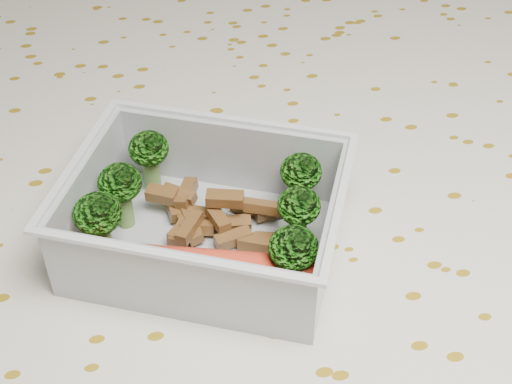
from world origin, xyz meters
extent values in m
cube|color=brown|center=(0.00, 0.00, 0.73)|extent=(1.40, 0.90, 0.04)
cube|color=silver|center=(0.00, 0.00, 0.75)|extent=(1.46, 0.96, 0.01)
cube|color=silver|center=(0.00, 0.48, 0.66)|extent=(1.46, 0.01, 0.18)
cube|color=silver|center=(-0.03, -0.02, 0.76)|extent=(0.19, 0.17, 0.00)
cube|color=silver|center=(-0.01, 0.03, 0.79)|extent=(0.14, 0.07, 0.05)
cube|color=silver|center=(-0.06, -0.07, 0.79)|extent=(0.14, 0.07, 0.05)
cube|color=silver|center=(0.03, -0.05, 0.79)|extent=(0.05, 0.10, 0.05)
cube|color=silver|center=(-0.10, 0.01, 0.79)|extent=(0.05, 0.10, 0.05)
cube|color=silver|center=(-0.01, 0.04, 0.81)|extent=(0.15, 0.07, 0.00)
cube|color=silver|center=(-0.06, -0.07, 0.81)|extent=(0.15, 0.07, 0.00)
cube|color=silver|center=(0.04, -0.05, 0.81)|extent=(0.05, 0.11, 0.00)
cube|color=silver|center=(-0.11, 0.02, 0.81)|extent=(0.05, 0.11, 0.00)
cylinder|color=#608C3F|center=(-0.06, 0.04, 0.77)|extent=(0.01, 0.01, 0.03)
ellipsoid|color=#33821A|center=(-0.06, 0.04, 0.80)|extent=(0.03, 0.03, 0.02)
cylinder|color=#608C3F|center=(0.03, 0.00, 0.77)|extent=(0.01, 0.01, 0.03)
ellipsoid|color=#33821A|center=(0.03, 0.00, 0.80)|extent=(0.03, 0.03, 0.02)
cylinder|color=#608C3F|center=(-0.08, 0.01, 0.77)|extent=(0.01, 0.01, 0.03)
ellipsoid|color=#33821A|center=(-0.08, 0.01, 0.79)|extent=(0.03, 0.03, 0.02)
cylinder|color=#608C3F|center=(0.02, -0.03, 0.77)|extent=(0.01, 0.01, 0.03)
ellipsoid|color=#33821A|center=(0.02, -0.03, 0.80)|extent=(0.03, 0.03, 0.02)
cylinder|color=#608C3F|center=(-0.10, -0.01, 0.77)|extent=(0.01, 0.01, 0.02)
ellipsoid|color=#33821A|center=(-0.10, -0.01, 0.79)|extent=(0.03, 0.03, 0.02)
cylinder|color=#608C3F|center=(0.01, -0.06, 0.77)|extent=(0.01, 0.01, 0.02)
ellipsoid|color=#33821A|center=(0.01, -0.06, 0.79)|extent=(0.03, 0.03, 0.02)
cube|color=brown|center=(0.00, 0.01, 0.76)|extent=(0.02, 0.02, 0.01)
cube|color=brown|center=(-0.05, -0.01, 0.77)|extent=(0.02, 0.03, 0.01)
cube|color=brown|center=(0.01, 0.00, 0.77)|extent=(0.02, 0.01, 0.01)
cube|color=brown|center=(-0.03, -0.01, 0.77)|extent=(0.01, 0.02, 0.01)
cube|color=brown|center=(-0.04, -0.01, 0.77)|extent=(0.02, 0.01, 0.01)
cube|color=brown|center=(-0.05, 0.02, 0.77)|extent=(0.02, 0.02, 0.01)
cube|color=brown|center=(-0.04, -0.01, 0.77)|extent=(0.02, 0.03, 0.01)
cube|color=brown|center=(-0.05, -0.01, 0.77)|extent=(0.02, 0.03, 0.01)
cube|color=brown|center=(-0.05, 0.01, 0.77)|extent=(0.01, 0.02, 0.01)
cube|color=brown|center=(-0.06, 0.02, 0.77)|extent=(0.02, 0.02, 0.01)
cube|color=brown|center=(-0.02, -0.02, 0.77)|extent=(0.02, 0.01, 0.01)
cube|color=brown|center=(0.00, -0.01, 0.77)|extent=(0.03, 0.02, 0.01)
cube|color=brown|center=(-0.04, 0.00, 0.77)|extent=(0.02, 0.02, 0.01)
cube|color=brown|center=(-0.04, 0.00, 0.77)|extent=(0.01, 0.03, 0.01)
cube|color=brown|center=(0.00, -0.03, 0.77)|extent=(0.03, 0.02, 0.01)
cube|color=brown|center=(-0.05, -0.01, 0.77)|extent=(0.02, 0.03, 0.01)
cube|color=brown|center=(-0.02, 0.00, 0.78)|extent=(0.03, 0.02, 0.01)
cube|color=brown|center=(-0.02, -0.01, 0.77)|extent=(0.02, 0.01, 0.01)
cube|color=brown|center=(0.00, -0.03, 0.76)|extent=(0.02, 0.01, 0.01)
cube|color=brown|center=(-0.04, 0.02, 0.77)|extent=(0.02, 0.03, 0.01)
cylinder|color=red|center=(-0.05, -0.05, 0.78)|extent=(0.12, 0.06, 0.02)
sphere|color=red|center=(0.01, -0.07, 0.78)|extent=(0.02, 0.02, 0.02)
sphere|color=red|center=(-0.10, -0.03, 0.78)|extent=(0.02, 0.02, 0.02)
camera|label=1|loc=(-0.07, -0.33, 1.08)|focal=50.00mm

